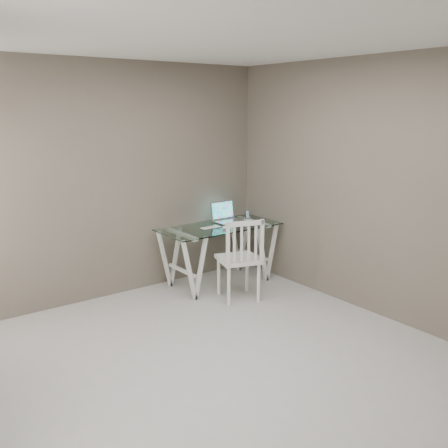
# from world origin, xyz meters

# --- Properties ---
(room) EXTENTS (4.50, 4.52, 2.71)m
(room) POSITION_xyz_m (-0.06, 0.02, 1.72)
(room) COLOR #A9A6A2
(room) RESTS_ON ground
(desk) EXTENTS (1.50, 0.70, 0.75)m
(desk) POSITION_xyz_m (1.20, 1.80, 0.38)
(desk) COLOR silver
(desk) RESTS_ON ground
(chair) EXTENTS (0.56, 0.56, 0.97)m
(chair) POSITION_xyz_m (1.05, 1.19, 0.54)
(chair) COLOR white
(chair) RESTS_ON ground
(laptop) EXTENTS (0.36, 0.29, 0.25)m
(laptop) POSITION_xyz_m (1.43, 1.97, 0.81)
(laptop) COLOR silver
(laptop) RESTS_ON desk
(keyboard) EXTENTS (0.26, 0.11, 0.01)m
(keyboard) POSITION_xyz_m (1.06, 1.79, 0.75)
(keyboard) COLOR silver
(keyboard) RESTS_ON desk
(mouse) EXTENTS (0.12, 0.07, 0.04)m
(mouse) POSITION_xyz_m (1.20, 1.64, 0.77)
(mouse) COLOR white
(mouse) RESTS_ON desk
(phone_dock) EXTENTS (0.07, 0.07, 0.13)m
(phone_dock) POSITION_xyz_m (1.69, 1.85, 0.78)
(phone_dock) COLOR white
(phone_dock) RESTS_ON desk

